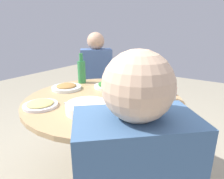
{
  "coord_description": "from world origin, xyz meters",
  "views": [
    {
      "loc": [
        0.79,
        -1.08,
        1.24
      ],
      "look_at": [
        0.1,
        -0.04,
        0.84
      ],
      "focal_mm": 31.36,
      "sensor_mm": 36.0,
      "label": 1
    }
  ],
  "objects_px": {
    "tea_cup_far": "(116,79)",
    "tea_cup_side": "(172,90)",
    "dish_tofu_braise": "(66,87)",
    "diner_left": "(97,72)",
    "round_dining_table": "(104,114)",
    "green_bottle": "(82,71)",
    "rice_bowl": "(152,97)",
    "soup_bowl": "(88,108)",
    "tea_cup_near": "(153,83)",
    "dish_noodles": "(40,104)",
    "stool_for_diner_left": "(98,115)",
    "dish_greens": "(108,85)"
  },
  "relations": [
    {
      "from": "dish_noodles",
      "to": "dish_greens",
      "type": "bearing_deg",
      "value": 78.13
    },
    {
      "from": "round_dining_table",
      "to": "green_bottle",
      "type": "relative_size",
      "value": 4.18
    },
    {
      "from": "tea_cup_near",
      "to": "tea_cup_far",
      "type": "distance_m",
      "value": 0.36
    },
    {
      "from": "dish_noodles",
      "to": "tea_cup_side",
      "type": "relative_size",
      "value": 2.77
    },
    {
      "from": "tea_cup_side",
      "to": "stool_for_diner_left",
      "type": "relative_size",
      "value": 0.18
    },
    {
      "from": "stool_for_diner_left",
      "to": "tea_cup_far",
      "type": "bearing_deg",
      "value": -29.6
    },
    {
      "from": "tea_cup_side",
      "to": "diner_left",
      "type": "bearing_deg",
      "value": 163.12
    },
    {
      "from": "green_bottle",
      "to": "soup_bowl",
      "type": "bearing_deg",
      "value": -45.28
    },
    {
      "from": "tea_cup_far",
      "to": "tea_cup_side",
      "type": "distance_m",
      "value": 0.55
    },
    {
      "from": "dish_tofu_braise",
      "to": "diner_left",
      "type": "relative_size",
      "value": 0.32
    },
    {
      "from": "tea_cup_near",
      "to": "tea_cup_far",
      "type": "relative_size",
      "value": 1.18
    },
    {
      "from": "soup_bowl",
      "to": "diner_left",
      "type": "relative_size",
      "value": 0.35
    },
    {
      "from": "tea_cup_near",
      "to": "tea_cup_side",
      "type": "xyz_separation_m",
      "value": [
        0.19,
        -0.11,
        -0.0
      ]
    },
    {
      "from": "tea_cup_far",
      "to": "stool_for_diner_left",
      "type": "height_order",
      "value": "tea_cup_far"
    },
    {
      "from": "diner_left",
      "to": "tea_cup_far",
      "type": "bearing_deg",
      "value": -29.6
    },
    {
      "from": "diner_left",
      "to": "round_dining_table",
      "type": "bearing_deg",
      "value": -48.64
    },
    {
      "from": "stool_for_diner_left",
      "to": "diner_left",
      "type": "distance_m",
      "value": 0.53
    },
    {
      "from": "round_dining_table",
      "to": "green_bottle",
      "type": "xyz_separation_m",
      "value": [
        -0.4,
        0.22,
        0.24
      ]
    },
    {
      "from": "round_dining_table",
      "to": "stool_for_diner_left",
      "type": "xyz_separation_m",
      "value": [
        -0.57,
        0.65,
        -0.4
      ]
    },
    {
      "from": "dish_noodles",
      "to": "green_bottle",
      "type": "xyz_separation_m",
      "value": [
        -0.16,
        0.58,
        0.09
      ]
    },
    {
      "from": "tea_cup_near",
      "to": "stool_for_diner_left",
      "type": "xyz_separation_m",
      "value": [
        -0.76,
        0.18,
        -0.57
      ]
    },
    {
      "from": "round_dining_table",
      "to": "dish_tofu_braise",
      "type": "xyz_separation_m",
      "value": [
        -0.38,
        -0.0,
        0.15
      ]
    },
    {
      "from": "rice_bowl",
      "to": "soup_bowl",
      "type": "distance_m",
      "value": 0.44
    },
    {
      "from": "soup_bowl",
      "to": "tea_cup_near",
      "type": "bearing_deg",
      "value": 79.89
    },
    {
      "from": "dish_tofu_braise",
      "to": "green_bottle",
      "type": "relative_size",
      "value": 0.89
    },
    {
      "from": "tea_cup_near",
      "to": "diner_left",
      "type": "bearing_deg",
      "value": 166.48
    },
    {
      "from": "soup_bowl",
      "to": "tea_cup_far",
      "type": "relative_size",
      "value": 4.13
    },
    {
      "from": "dish_tofu_braise",
      "to": "stool_for_diner_left",
      "type": "distance_m",
      "value": 0.87
    },
    {
      "from": "dish_noodles",
      "to": "tea_cup_far",
      "type": "xyz_separation_m",
      "value": [
        0.08,
        0.77,
        0.01
      ]
    },
    {
      "from": "soup_bowl",
      "to": "green_bottle",
      "type": "height_order",
      "value": "green_bottle"
    },
    {
      "from": "round_dining_table",
      "to": "soup_bowl",
      "type": "bearing_deg",
      "value": -75.88
    },
    {
      "from": "tea_cup_near",
      "to": "dish_noodles",
      "type": "bearing_deg",
      "value": -117.87
    },
    {
      "from": "tea_cup_near",
      "to": "green_bottle",
      "type": "bearing_deg",
      "value": -157.72
    },
    {
      "from": "dish_noodles",
      "to": "tea_cup_far",
      "type": "bearing_deg",
      "value": 83.98
    },
    {
      "from": "green_bottle",
      "to": "stool_for_diner_left",
      "type": "height_order",
      "value": "green_bottle"
    },
    {
      "from": "dish_greens",
      "to": "diner_left",
      "type": "distance_m",
      "value": 0.62
    },
    {
      "from": "round_dining_table",
      "to": "dish_greens",
      "type": "bearing_deg",
      "value": 118.38
    },
    {
      "from": "round_dining_table",
      "to": "soup_bowl",
      "type": "height_order",
      "value": "soup_bowl"
    },
    {
      "from": "tea_cup_far",
      "to": "stool_for_diner_left",
      "type": "distance_m",
      "value": 0.73
    },
    {
      "from": "dish_greens",
      "to": "diner_left",
      "type": "height_order",
      "value": "diner_left"
    },
    {
      "from": "green_bottle",
      "to": "stool_for_diner_left",
      "type": "distance_m",
      "value": 0.79
    },
    {
      "from": "soup_bowl",
      "to": "dish_tofu_braise",
      "type": "distance_m",
      "value": 0.51
    },
    {
      "from": "rice_bowl",
      "to": "green_bottle",
      "type": "bearing_deg",
      "value": 170.02
    },
    {
      "from": "tea_cup_near",
      "to": "round_dining_table",
      "type": "bearing_deg",
      "value": -112.4
    },
    {
      "from": "soup_bowl",
      "to": "tea_cup_near",
      "type": "height_order",
      "value": "tea_cup_near"
    },
    {
      "from": "rice_bowl",
      "to": "diner_left",
      "type": "xyz_separation_m",
      "value": [
        -0.91,
        0.56,
        -0.05
      ]
    },
    {
      "from": "round_dining_table",
      "to": "dish_tofu_braise",
      "type": "distance_m",
      "value": 0.41
    },
    {
      "from": "green_bottle",
      "to": "tea_cup_side",
      "type": "xyz_separation_m",
      "value": [
        0.79,
        0.14,
        -0.08
      ]
    },
    {
      "from": "dish_noodles",
      "to": "stool_for_diner_left",
      "type": "relative_size",
      "value": 0.51
    },
    {
      "from": "tea_cup_side",
      "to": "round_dining_table",
      "type": "bearing_deg",
      "value": -136.87
    }
  ]
}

